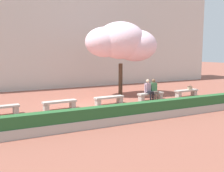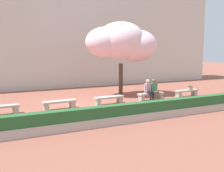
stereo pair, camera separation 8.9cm
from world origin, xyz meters
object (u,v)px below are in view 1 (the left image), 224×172
at_px(stone_bench_near_east, 109,99).
at_px(stone_bench_far_east, 186,92).
at_px(person_seated_left, 149,89).
at_px(stone_bench_center, 60,104).
at_px(handbag, 190,88).
at_px(stone_bench_east_end, 151,95).
at_px(cherry_tree_main, 122,43).
at_px(person_seated_right, 154,89).
at_px(stone_bench_near_west, 0,109).

bearing_deg(stone_bench_near_east, stone_bench_far_east, 0.00).
bearing_deg(person_seated_left, stone_bench_near_east, 178.84).
bearing_deg(stone_bench_center, stone_bench_near_east, 0.00).
bearing_deg(person_seated_left, handbag, 0.51).
distance_m(stone_bench_near_east, stone_bench_far_east, 5.66).
distance_m(stone_bench_east_end, cherry_tree_main, 4.03).
height_order(stone_bench_east_end, person_seated_right, person_seated_right).
xyz_separation_m(stone_bench_center, cherry_tree_main, (4.91, 2.29, 3.22)).
distance_m(stone_bench_east_end, person_seated_left, 0.45).
height_order(stone_bench_near_east, handbag, handbag).
distance_m(stone_bench_center, person_seated_left, 5.48).
distance_m(stone_bench_near_east, handbag, 5.94).
bearing_deg(stone_bench_near_east, person_seated_right, -1.01).
height_order(person_seated_left, handbag, person_seated_left).
distance_m(person_seated_right, handbag, 2.90).
bearing_deg(stone_bench_east_end, handbag, -0.44).
height_order(stone_bench_east_end, person_seated_left, person_seated_left).
bearing_deg(handbag, stone_bench_east_end, 179.56).
bearing_deg(person_seated_right, cherry_tree_main, 112.17).
distance_m(person_seated_right, cherry_tree_main, 3.79).
bearing_deg(handbag, cherry_tree_main, 149.03).
relative_size(stone_bench_near_east, handbag, 5.18).
height_order(stone_bench_near_east, person_seated_left, person_seated_left).
relative_size(stone_bench_center, stone_bench_near_east, 1.00).
bearing_deg(stone_bench_center, handbag, -0.16).
height_order(stone_bench_center, person_seated_left, person_seated_left).
height_order(stone_bench_far_east, cherry_tree_main, cherry_tree_main).
xyz_separation_m(stone_bench_near_west, person_seated_left, (8.29, -0.05, 0.40)).
xyz_separation_m(stone_bench_far_east, cherry_tree_main, (-3.59, 2.29, 3.22)).
bearing_deg(stone_bench_far_east, stone_bench_near_east, 180.00).
bearing_deg(person_seated_right, stone_bench_near_east, 178.99).
distance_m(stone_bench_center, person_seated_right, 5.88).
bearing_deg(stone_bench_far_east, handbag, -5.06).
bearing_deg(stone_bench_near_east, stone_bench_near_west, 180.00).
bearing_deg(person_seated_right, stone_bench_east_end, 165.16).
distance_m(stone_bench_east_end, handbag, 3.11).
xyz_separation_m(stone_bench_near_west, person_seated_right, (8.69, -0.05, 0.40)).
bearing_deg(person_seated_right, stone_bench_near_west, 179.65).
relative_size(stone_bench_east_end, stone_bench_far_east, 1.00).
distance_m(stone_bench_near_west, stone_bench_center, 2.83).
relative_size(stone_bench_far_east, cherry_tree_main, 0.36).
height_order(stone_bench_east_end, cherry_tree_main, cherry_tree_main).
xyz_separation_m(person_seated_right, handbag, (2.90, 0.03, -0.12)).
height_order(stone_bench_center, handbag, handbag).
distance_m(stone_bench_center, cherry_tree_main, 6.30).
xyz_separation_m(person_seated_right, cherry_tree_main, (-0.95, 2.34, 2.83)).
xyz_separation_m(stone_bench_near_west, stone_bench_center, (2.83, 0.00, 0.00)).
distance_m(stone_bench_center, stone_bench_near_east, 2.83).
bearing_deg(person_seated_left, stone_bench_far_east, 1.01).
xyz_separation_m(stone_bench_near_west, stone_bench_far_east, (11.32, 0.00, 0.00)).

